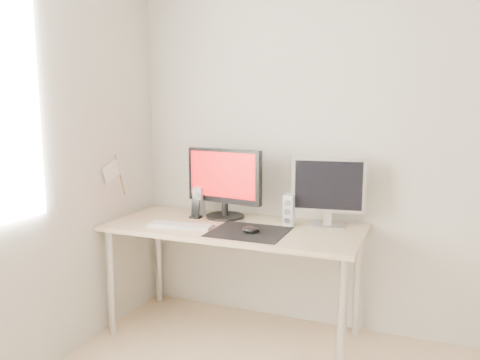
% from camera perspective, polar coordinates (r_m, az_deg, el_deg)
% --- Properties ---
extents(wall_back, '(3.50, 0.00, 3.50)m').
position_cam_1_polar(wall_back, '(3.04, 18.52, 4.27)').
color(wall_back, silver).
rests_on(wall_back, ground).
extents(mousepad, '(0.45, 0.40, 0.00)m').
position_cam_1_polar(mousepad, '(2.82, 1.10, -6.33)').
color(mousepad, black).
rests_on(mousepad, desk).
extents(mouse, '(0.11, 0.06, 0.04)m').
position_cam_1_polar(mouse, '(2.78, 1.27, -6.09)').
color(mouse, black).
rests_on(mouse, mousepad).
extents(desk, '(1.60, 0.70, 0.73)m').
position_cam_1_polar(desk, '(2.99, -0.75, -7.01)').
color(desk, '#D1B587').
rests_on(desk, ground).
extents(main_monitor, '(0.55, 0.30, 0.47)m').
position_cam_1_polar(main_monitor, '(3.12, -1.95, -0.07)').
color(main_monitor, black).
rests_on(main_monitor, desk).
extents(second_monitor, '(0.45, 0.19, 0.43)m').
position_cam_1_polar(second_monitor, '(2.94, 10.73, -1.05)').
color(second_monitor, '#BABBBD').
rests_on(second_monitor, desk).
extents(speaker_left, '(0.06, 0.08, 0.20)m').
position_cam_1_polar(speaker_left, '(3.23, -5.01, -2.57)').
color(speaker_left, silver).
rests_on(speaker_left, desk).
extents(speaker_right, '(0.06, 0.08, 0.20)m').
position_cam_1_polar(speaker_right, '(2.95, 5.99, -3.70)').
color(speaker_right, white).
rests_on(speaker_right, desk).
extents(keyboard, '(0.43, 0.16, 0.02)m').
position_cam_1_polar(keyboard, '(2.97, -7.25, -5.48)').
color(keyboard, '#B6B6B8').
rests_on(keyboard, desk).
extents(phone_dock, '(0.07, 0.06, 0.13)m').
position_cam_1_polar(phone_dock, '(3.17, -5.44, -3.95)').
color(phone_dock, black).
rests_on(phone_dock, desk).
extents(pennant, '(0.01, 0.23, 0.29)m').
position_cam_1_polar(pennant, '(3.17, -15.07, 0.92)').
color(pennant, '#A57F54').
rests_on(pennant, wall_left).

